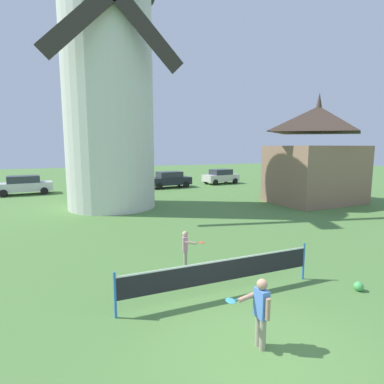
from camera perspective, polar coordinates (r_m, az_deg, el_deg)
name	(u,v)px	position (r m, az deg, el deg)	size (l,w,h in m)	color
ground_plane	(253,346)	(6.88, 11.17, -26.21)	(120.00, 120.00, 0.00)	#517F3D
windmill	(108,77)	(21.09, -15.25, 19.77)	(7.75, 6.29, 15.98)	silver
tennis_net	(222,271)	(8.32, 5.50, -14.35)	(5.53, 0.06, 1.10)	blue
player_near	(260,309)	(6.46, 12.51, -20.43)	(0.78, 0.54, 1.41)	#9E937F
player_far	(186,247)	(10.14, -1.14, -10.10)	(0.69, 0.64, 1.21)	#9E937F
stray_ball	(359,286)	(9.88, 28.42, -15.09)	(0.26, 0.26, 0.26)	#4CB259
parked_car_silver	(24,185)	(29.23, -28.64, 1.18)	(4.44, 2.21, 1.56)	silver
parked_car_mustard	(97,182)	(29.03, -17.12, 1.78)	(4.36, 2.44, 1.56)	#999919
parked_car_black	(169,179)	(30.19, -4.19, 2.35)	(4.29, 2.22, 1.56)	#1E232D
parked_car_cream	(221,176)	(33.50, 5.34, 2.91)	(4.08, 2.35, 1.56)	silver
chapel	(316,156)	(23.39, 21.97, 6.15)	(6.49, 4.89, 7.60)	#937056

